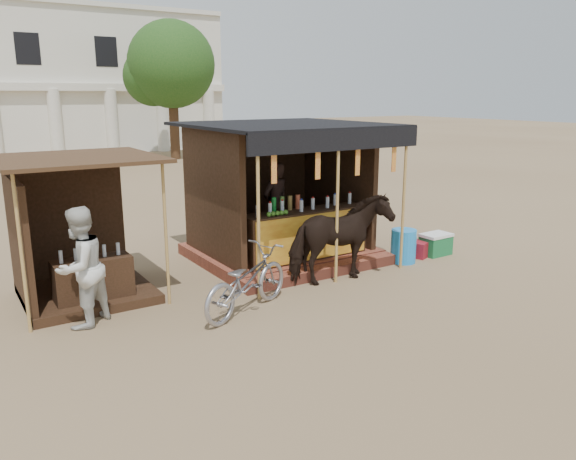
# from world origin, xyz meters

# --- Properties ---
(ground) EXTENTS (120.00, 120.00, 0.00)m
(ground) POSITION_xyz_m (0.00, 0.00, 0.00)
(ground) COLOR #846B4C
(ground) RESTS_ON ground
(main_stall) EXTENTS (3.60, 3.61, 2.78)m
(main_stall) POSITION_xyz_m (1.00, 3.36, 1.03)
(main_stall) COLOR brown
(main_stall) RESTS_ON ground
(secondary_stall) EXTENTS (2.40, 2.40, 2.38)m
(secondary_stall) POSITION_xyz_m (-3.17, 3.24, 0.85)
(secondary_stall) COLOR #3B2115
(secondary_stall) RESTS_ON ground
(cow) EXTENTS (1.92, 0.92, 1.59)m
(cow) POSITION_xyz_m (1.07, 1.54, 0.80)
(cow) COLOR black
(cow) RESTS_ON ground
(motorbike) EXTENTS (2.05, 1.40, 1.02)m
(motorbike) POSITION_xyz_m (-1.05, 1.16, 0.51)
(motorbike) COLOR #97969E
(motorbike) RESTS_ON ground
(bystander) EXTENTS (1.10, 1.06, 1.78)m
(bystander) POSITION_xyz_m (-3.32, 2.00, 0.89)
(bystander) COLOR silver
(bystander) RESTS_ON ground
(blue_barrel) EXTENTS (0.65, 0.65, 0.68)m
(blue_barrel) POSITION_xyz_m (2.92, 1.82, 0.34)
(blue_barrel) COLOR #1C83D8
(blue_barrel) RESTS_ON ground
(red_crate) EXTENTS (0.50, 0.48, 0.33)m
(red_crate) POSITION_xyz_m (3.47, 1.92, 0.16)
(red_crate) COLOR maroon
(red_crate) RESTS_ON ground
(cooler) EXTENTS (0.65, 0.46, 0.46)m
(cooler) POSITION_xyz_m (3.89, 1.85, 0.23)
(cooler) COLOR #176A36
(cooler) RESTS_ON ground
(tree) EXTENTS (4.50, 4.40, 7.00)m
(tree) POSITION_xyz_m (5.81, 22.14, 4.63)
(tree) COLOR #382314
(tree) RESTS_ON ground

